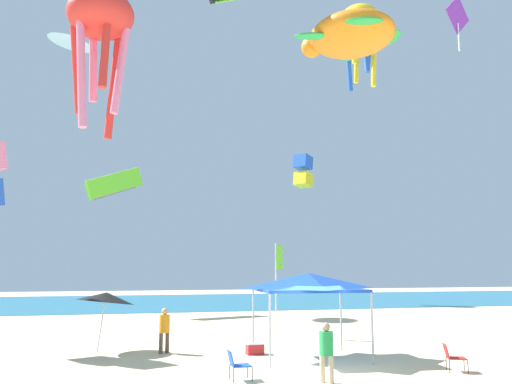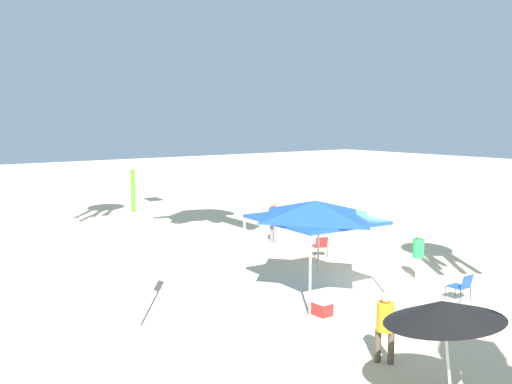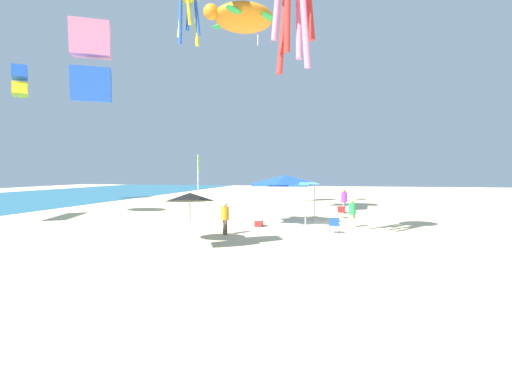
# 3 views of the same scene
# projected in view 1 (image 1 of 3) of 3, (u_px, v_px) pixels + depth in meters

# --- Properties ---
(ground) EXTENTS (120.00, 120.00, 0.10)m
(ground) POSITION_uv_depth(u_px,v_px,m) (320.00, 373.00, 16.06)
(ground) COLOR beige
(ocean_strip) EXTENTS (120.00, 25.18, 0.02)m
(ocean_strip) POSITION_uv_depth(u_px,v_px,m) (184.00, 301.00, 49.50)
(ocean_strip) COLOR teal
(ocean_strip) RESTS_ON ground
(canopy_tent) EXTENTS (3.69, 3.34, 2.91)m
(canopy_tent) POSITION_uv_depth(u_px,v_px,m) (308.00, 282.00, 18.68)
(canopy_tent) COLOR #B7B7BC
(canopy_tent) RESTS_ON ground
(beach_umbrella) EXTENTS (2.18, 2.16, 2.35)m
(beach_umbrella) POSITION_uv_depth(u_px,v_px,m) (106.00, 297.00, 20.04)
(beach_umbrella) COLOR silver
(beach_umbrella) RESTS_ON ground
(folding_chair_left_of_tent) EXTENTS (0.78, 0.72, 0.82)m
(folding_chair_left_of_tent) POSITION_uv_depth(u_px,v_px,m) (452.00, 356.00, 15.98)
(folding_chair_left_of_tent) COLOR black
(folding_chair_left_of_tent) RESTS_ON ground
(folding_chair_near_cooler) EXTENTS (0.63, 0.55, 0.82)m
(folding_chair_near_cooler) POSITION_uv_depth(u_px,v_px,m) (237.00, 363.00, 14.73)
(folding_chair_near_cooler) COLOR black
(folding_chair_near_cooler) RESTS_ON ground
(cooler_box) EXTENTS (0.63, 0.42, 0.40)m
(cooler_box) POSITION_uv_depth(u_px,v_px,m) (255.00, 349.00, 19.15)
(cooler_box) COLOR red
(cooler_box) RESTS_ON ground
(banner_flag) EXTENTS (0.36, 0.06, 4.22)m
(banner_flag) POSITION_uv_depth(u_px,v_px,m) (277.00, 280.00, 24.27)
(banner_flag) COLOR silver
(banner_flag) RESTS_ON ground
(person_beachcomber) EXTENTS (0.38, 0.38, 1.60)m
(person_beachcomber) POSITION_uv_depth(u_px,v_px,m) (326.00, 347.00, 14.48)
(person_beachcomber) COLOR #C6B28C
(person_beachcomber) RESTS_ON ground
(person_by_tent) EXTENTS (0.39, 0.39, 1.62)m
(person_by_tent) POSITION_uv_depth(u_px,v_px,m) (164.00, 327.00, 19.47)
(person_by_tent) COLOR brown
(person_by_tent) RESTS_ON ground
(kite_box_blue) EXTENTS (2.00, 1.98, 3.00)m
(kite_box_blue) POSITION_uv_depth(u_px,v_px,m) (303.00, 171.00, 48.67)
(kite_box_blue) COLOR blue
(kite_octopus_yellow) EXTENTS (2.25, 2.25, 5.00)m
(kite_octopus_yellow) POSITION_uv_depth(u_px,v_px,m) (360.00, 24.00, 30.65)
(kite_octopus_yellow) COLOR yellow
(kite_parafoil_lime) EXTENTS (4.04, 3.06, 2.83)m
(kite_parafoil_lime) POSITION_uv_depth(u_px,v_px,m) (115.00, 184.00, 37.71)
(kite_parafoil_lime) COLOR #66D82D
(kite_delta_white) EXTENTS (4.46, 4.42, 3.20)m
(kite_delta_white) POSITION_uv_depth(u_px,v_px,m) (72.00, 39.00, 42.13)
(kite_delta_white) COLOR white
(kite_turtle_orange) EXTENTS (5.31, 5.34, 2.03)m
(kite_turtle_orange) POSITION_uv_depth(u_px,v_px,m) (350.00, 36.00, 24.46)
(kite_turtle_orange) COLOR orange
(kite_diamond_purple) EXTENTS (1.87, 0.81, 2.88)m
(kite_diamond_purple) POSITION_uv_depth(u_px,v_px,m) (458.00, 17.00, 26.35)
(kite_diamond_purple) COLOR purple
(kite_octopus_red) EXTENTS (2.08, 2.08, 4.62)m
(kite_octopus_red) POSITION_uv_depth(u_px,v_px,m) (100.00, 22.00, 16.74)
(kite_octopus_red) COLOR red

